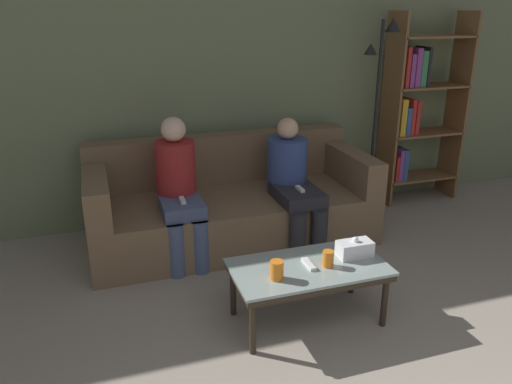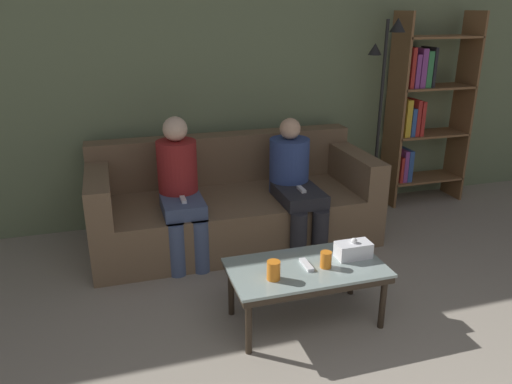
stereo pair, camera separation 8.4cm
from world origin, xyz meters
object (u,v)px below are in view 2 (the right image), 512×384
object	(u,v)px
coffee_table	(306,272)
tissue_box	(353,250)
seated_person_left_end	(180,187)
bookshelf	(421,109)
seated_person_mid_left	(294,180)
cup_near_left	(274,270)
standing_lamp	(382,98)
cup_near_right	(326,260)
couch	(232,204)
game_remote	(306,265)

from	to	relation	value
coffee_table	tissue_box	distance (m)	0.34
tissue_box	seated_person_left_end	bearing A→B (deg)	130.19
bookshelf	seated_person_mid_left	world-z (taller)	bookshelf
cup_near_left	tissue_box	world-z (taller)	tissue_box
coffee_table	standing_lamp	xyz separation A→B (m)	(1.33, 1.51, 0.75)
cup_near_left	seated_person_mid_left	xyz separation A→B (m)	(0.57, 1.18, 0.11)
cup_near_left	tissue_box	size ratio (longest dim) A/B	0.52
coffee_table	bookshelf	bearing A→B (deg)	41.85
standing_lamp	bookshelf	bearing A→B (deg)	15.35
tissue_box	standing_lamp	distance (m)	1.91
cup_near_right	standing_lamp	bearing A→B (deg)	51.82
cup_near_right	tissue_box	size ratio (longest dim) A/B	0.46
cup_near_left	standing_lamp	bearing A→B (deg)	45.49
seated_person_mid_left	cup_near_right	bearing A→B (deg)	-101.19
cup_near_right	standing_lamp	size ratio (longest dim) A/B	0.06
couch	coffee_table	distance (m)	1.34
tissue_box	game_remote	world-z (taller)	tissue_box
seated_person_left_end	game_remote	bearing A→B (deg)	-62.00
seated_person_left_end	bookshelf	bearing A→B (deg)	12.40
bookshelf	seated_person_mid_left	bearing A→B (deg)	-159.66
cup_near_right	seated_person_left_end	distance (m)	1.36
coffee_table	seated_person_left_end	xyz separation A→B (m)	(-0.59, 1.12, 0.24)
cup_near_left	cup_near_right	bearing A→B (deg)	7.11
couch	standing_lamp	xyz separation A→B (m)	(1.46, 0.18, 0.80)
coffee_table	tissue_box	world-z (taller)	tissue_box
tissue_box	couch	bearing A→B (deg)	109.37
bookshelf	seated_person_left_end	xyz separation A→B (m)	(-2.44, -0.54, -0.36)
cup_near_right	standing_lamp	xyz separation A→B (m)	(1.22, 1.56, 0.66)
game_remote	seated_person_mid_left	bearing A→B (deg)	73.10
cup_near_right	game_remote	xyz separation A→B (m)	(-0.11, 0.04, -0.04)
couch	seated_person_mid_left	bearing A→B (deg)	-27.09
bookshelf	cup_near_right	bearing A→B (deg)	-135.70
cup_near_left	coffee_table	bearing A→B (deg)	19.75
cup_near_left	standing_lamp	xyz separation A→B (m)	(1.57, 1.60, 0.65)
bookshelf	seated_person_left_end	world-z (taller)	bookshelf
cup_near_left	bookshelf	xyz separation A→B (m)	(2.09, 1.74, 0.50)
couch	standing_lamp	distance (m)	1.67
cup_near_right	standing_lamp	world-z (taller)	standing_lamp
coffee_table	game_remote	bearing A→B (deg)	0.00
couch	bookshelf	distance (m)	2.11
seated_person_mid_left	standing_lamp	bearing A→B (deg)	22.80
couch	cup_near_right	world-z (taller)	couch
couch	cup_near_right	bearing A→B (deg)	-80.15
seated_person_left_end	seated_person_mid_left	size ratio (longest dim) A/B	1.07
cup_near_left	game_remote	xyz separation A→B (m)	(0.24, 0.09, -0.05)
cup_near_left	cup_near_right	distance (m)	0.35
seated_person_mid_left	cup_near_left	bearing A→B (deg)	-115.94
couch	tissue_box	distance (m)	1.39
seated_person_mid_left	game_remote	bearing A→B (deg)	-106.90
couch	cup_near_left	bearing A→B (deg)	-94.47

